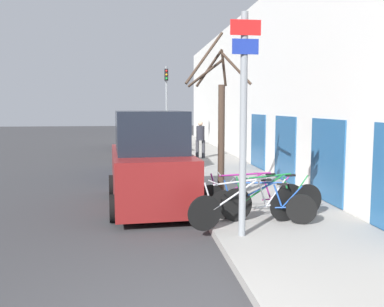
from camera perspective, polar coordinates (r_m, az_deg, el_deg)
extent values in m
plane|color=#333335|center=(15.77, -5.87, -2.85)|extent=(80.00, 80.00, 0.00)
cube|color=gray|center=(18.77, 1.83, -1.12)|extent=(3.20, 32.00, 0.15)
cube|color=silver|center=(18.99, 7.14, 8.52)|extent=(0.20, 32.00, 6.50)
cube|color=#26598C|center=(11.05, 17.50, -0.89)|extent=(0.03, 1.83, 2.05)
cube|color=#26598C|center=(13.80, 12.26, 0.64)|extent=(0.03, 1.83, 2.05)
cube|color=#26598C|center=(16.63, 8.78, 1.65)|extent=(0.03, 1.83, 2.05)
cylinder|color=gray|center=(7.67, 6.85, 3.57)|extent=(0.13, 0.13, 3.98)
cube|color=red|center=(7.71, 7.17, 16.34)|extent=(0.54, 0.02, 0.26)
cube|color=navy|center=(7.66, 7.13, 13.97)|extent=(0.47, 0.02, 0.26)
cylinder|color=black|center=(8.16, 1.70, -7.96)|extent=(0.67, 0.21, 0.68)
cylinder|color=black|center=(9.02, 12.24, -6.72)|extent=(0.67, 0.21, 0.68)
cylinder|color=#B7B7BC|center=(8.37, 5.93, -5.39)|extent=(0.98, 0.29, 0.56)
cylinder|color=#B7B7BC|center=(8.37, 6.49, -3.73)|extent=(1.14, 0.33, 0.09)
cylinder|color=#B7B7BC|center=(8.67, 9.34, -5.21)|extent=(0.22, 0.09, 0.49)
cylinder|color=#B7B7BC|center=(8.84, 10.56, -6.77)|extent=(0.62, 0.19, 0.08)
cylinder|color=#B7B7BC|center=(8.84, 11.08, -5.19)|extent=(0.46, 0.15, 0.55)
cylinder|color=#B7B7BC|center=(8.13, 2.29, -5.91)|extent=(0.21, 0.08, 0.59)
cube|color=black|center=(8.66, 9.88, -3.48)|extent=(0.21, 0.13, 0.04)
cylinder|color=#99999E|center=(8.11, 2.87, -3.84)|extent=(0.14, 0.43, 0.02)
cylinder|color=black|center=(9.01, 4.30, -6.83)|extent=(0.58, 0.26, 0.61)
cylinder|color=black|center=(8.87, 14.38, -7.22)|extent=(0.58, 0.26, 0.61)
cylinder|color=#1E4799|center=(8.87, 8.06, -5.22)|extent=(0.83, 0.37, 0.51)
cylinder|color=#1E4799|center=(8.82, 8.59, -3.88)|extent=(0.96, 0.42, 0.08)
cylinder|color=#1E4799|center=(8.83, 11.36, -5.49)|extent=(0.19, 0.11, 0.44)
cylinder|color=#1E4799|center=(8.87, 12.60, -7.03)|extent=(0.52, 0.24, 0.07)
cylinder|color=#1E4799|center=(8.82, 13.14, -5.69)|extent=(0.39, 0.18, 0.49)
cylinder|color=#1E4799|center=(8.94, 4.81, -5.23)|extent=(0.19, 0.10, 0.53)
cube|color=black|center=(8.78, 11.91, -4.01)|extent=(0.22, 0.15, 0.04)
cylinder|color=#99999E|center=(8.88, 5.32, -3.61)|extent=(0.19, 0.42, 0.02)
cylinder|color=black|center=(8.84, 5.91, -6.84)|extent=(0.69, 0.14, 0.69)
cylinder|color=black|center=(9.57, 15.09, -6.01)|extent=(0.69, 0.14, 0.69)
cylinder|color=#197233|center=(9.02, 9.56, -4.55)|extent=(0.91, 0.18, 0.57)
cylinder|color=#197233|center=(9.01, 10.06, -3.00)|extent=(1.06, 0.20, 0.09)
cylinder|color=#197233|center=(9.26, 12.54, -4.48)|extent=(0.20, 0.07, 0.50)
cylinder|color=#197233|center=(9.42, 13.60, -6.00)|extent=(0.57, 0.12, 0.08)
cylinder|color=#197233|center=(9.41, 14.07, -4.52)|extent=(0.43, 0.09, 0.55)
cylinder|color=#197233|center=(8.81, 6.43, -4.93)|extent=(0.20, 0.06, 0.60)
cube|color=black|center=(9.26, 13.02, -2.85)|extent=(0.21, 0.11, 0.04)
cylinder|color=#99999E|center=(8.78, 6.94, -3.01)|extent=(0.09, 0.44, 0.02)
cylinder|color=black|center=(9.19, 2.52, -6.30)|extent=(0.69, 0.08, 0.69)
cylinder|color=black|center=(9.54, 12.87, -5.99)|extent=(0.69, 0.08, 0.69)
cylinder|color=#8C1E72|center=(9.22, 6.51, -4.27)|extent=(0.96, 0.09, 0.57)
cylinder|color=#8C1E72|center=(9.20, 7.06, -2.78)|extent=(1.12, 0.10, 0.09)
cylinder|color=#8C1E72|center=(9.35, 9.89, -4.35)|extent=(0.21, 0.05, 0.50)
cylinder|color=#8C1E72|center=(9.45, 11.12, -5.91)|extent=(0.60, 0.07, 0.08)
cylinder|color=#8C1E72|center=(9.43, 11.66, -4.45)|extent=(0.45, 0.06, 0.55)
cylinder|color=#8C1E72|center=(9.14, 3.06, -4.50)|extent=(0.20, 0.04, 0.60)
cube|color=black|center=(9.32, 10.43, -2.75)|extent=(0.20, 0.09, 0.04)
cylinder|color=#99999E|center=(9.10, 3.61, -2.67)|extent=(0.05, 0.44, 0.02)
cube|color=maroon|center=(10.73, -5.63, -2.95)|extent=(2.07, 4.40, 1.23)
cube|color=black|center=(10.44, -5.60, 2.93)|extent=(1.76, 2.33, 1.00)
cylinder|color=black|center=(12.08, -10.49, -4.28)|extent=(0.26, 0.62, 0.61)
cylinder|color=black|center=(12.23, -1.99, -4.05)|extent=(0.26, 0.62, 0.61)
cylinder|color=black|center=(9.47, -10.29, -7.21)|extent=(0.26, 0.62, 0.61)
cylinder|color=black|center=(9.66, 0.54, -6.84)|extent=(0.26, 0.62, 0.61)
cube|color=navy|center=(15.98, -6.07, 0.23)|extent=(1.97, 4.74, 1.31)
cube|color=black|center=(15.72, -6.13, 4.04)|extent=(1.68, 2.50, 0.83)
cylinder|color=black|center=(17.52, -8.75, -0.98)|extent=(0.25, 0.61, 0.60)
cylinder|color=black|center=(17.47, -3.08, -0.93)|extent=(0.25, 0.61, 0.60)
cylinder|color=black|center=(14.67, -9.58, -2.41)|extent=(0.25, 0.61, 0.60)
cylinder|color=black|center=(14.62, -2.80, -2.36)|extent=(0.25, 0.61, 0.60)
cube|color=gray|center=(21.37, -6.70, 1.54)|extent=(1.94, 4.23, 1.11)
cube|color=black|center=(21.14, -6.70, 4.32)|extent=(1.66, 2.24, 0.99)
cylinder|color=black|center=(22.64, -9.08, 0.75)|extent=(0.26, 0.69, 0.68)
cylinder|color=black|center=(22.75, -4.78, 0.83)|extent=(0.26, 0.69, 0.68)
cylinder|color=black|center=(20.09, -8.84, 0.05)|extent=(0.26, 0.69, 0.68)
cylinder|color=black|center=(20.22, -4.01, 0.15)|extent=(0.26, 0.69, 0.68)
cube|color=black|center=(26.09, -6.73, 2.47)|extent=(1.73, 4.12, 1.22)
cube|color=black|center=(25.87, -6.75, 4.67)|extent=(1.56, 2.15, 0.79)
cylinder|color=black|center=(27.40, -8.56, 1.63)|extent=(0.22, 0.60, 0.60)
cylinder|color=black|center=(27.42, -4.95, 1.68)|extent=(0.22, 0.60, 0.60)
cylinder|color=black|center=(24.85, -8.66, 1.16)|extent=(0.22, 0.60, 0.60)
cylinder|color=black|center=(24.88, -4.67, 1.21)|extent=(0.22, 0.60, 0.60)
cylinder|color=#333338|center=(19.43, 0.71, 0.57)|extent=(0.15, 0.15, 0.82)
cylinder|color=#333338|center=(19.50, 1.54, 0.59)|extent=(0.15, 0.15, 0.82)
cylinder|color=#26262D|center=(19.41, 1.13, 2.73)|extent=(0.37, 0.37, 0.65)
sphere|color=tan|center=(19.39, 1.13, 4.01)|extent=(0.22, 0.22, 0.22)
cylinder|color=#3D2D23|center=(10.58, 3.92, 1.34)|extent=(0.16, 0.16, 2.88)
cylinder|color=#3D2D23|center=(10.33, 1.65, 12.63)|extent=(0.99, 0.47, 1.27)
cylinder|color=#3D2D23|center=(10.49, 5.93, 11.21)|extent=(0.71, 0.42, 0.80)
cylinder|color=#3D2D23|center=(10.83, 4.27, 11.20)|extent=(0.28, 0.54, 0.84)
cylinder|color=#3D2D23|center=(10.97, 1.68, 10.56)|extent=(0.76, 1.00, 0.64)
cylinder|color=#3D2D23|center=(10.92, 2.27, 11.24)|extent=(0.58, 0.85, 0.88)
cylinder|color=gray|center=(23.57, -3.43, 6.05)|extent=(0.10, 0.10, 4.50)
cube|color=black|center=(23.53, -3.44, 10.44)|extent=(0.20, 0.16, 0.64)
sphere|color=red|center=(23.45, -3.43, 10.94)|extent=(0.11, 0.11, 0.11)
sphere|color=orange|center=(23.44, -3.42, 10.45)|extent=(0.11, 0.11, 0.11)
sphere|color=green|center=(23.43, -3.42, 9.97)|extent=(0.11, 0.11, 0.11)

